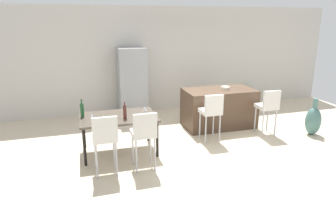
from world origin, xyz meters
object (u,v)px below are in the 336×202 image
(kitchen_island, at_px, (219,108))
(wine_glass_far, at_px, (145,108))
(dining_table, at_px, (119,119))
(potted_plant, at_px, (250,96))
(dining_chair_near, at_px, (105,136))
(wine_bottle_left, at_px, (82,110))
(wine_bottle_corner, at_px, (125,112))
(bar_chair_middle, at_px, (268,105))
(wine_glass_right, at_px, (92,116))
(dining_chair_far, at_px, (144,132))
(refrigerator, at_px, (132,83))
(floor_vase, at_px, (313,121))
(fruit_bowl, at_px, (225,88))
(wine_glass_middle, at_px, (104,118))
(bar_chair_left, at_px, (212,110))

(kitchen_island, relative_size, wine_glass_far, 9.63)
(wine_glass_far, bearing_deg, kitchen_island, 23.59)
(dining_table, height_order, potted_plant, dining_table)
(dining_chair_near, bearing_deg, wine_bottle_left, 108.82)
(wine_bottle_corner, bearing_deg, wine_glass_far, 21.14)
(bar_chair_middle, distance_m, wine_bottle_left, 3.98)
(wine_bottle_corner, relative_size, wine_glass_right, 1.86)
(dining_chair_far, bearing_deg, refrigerator, 84.11)
(dining_chair_near, height_order, dining_chair_far, same)
(dining_chair_far, relative_size, floor_vase, 1.24)
(dining_chair_near, distance_m, refrigerator, 3.22)
(kitchen_island, bearing_deg, wine_bottle_corner, -156.82)
(dining_chair_far, bearing_deg, bar_chair_middle, 15.59)
(wine_glass_far, distance_m, potted_plant, 4.37)
(wine_glass_far, height_order, fruit_bowl, fruit_bowl)
(dining_chair_far, bearing_deg, wine_glass_middle, 145.90)
(bar_chair_middle, xyz_separation_m, floor_vase, (1.01, -0.28, -0.36))
(kitchen_island, height_order, wine_bottle_corner, wine_bottle_corner)
(kitchen_island, distance_m, refrigerator, 2.38)
(potted_plant, bearing_deg, dining_table, -152.15)
(dining_table, bearing_deg, refrigerator, 73.95)
(fruit_bowl, distance_m, floor_vase, 2.09)
(bar_chair_left, xyz_separation_m, fruit_bowl, (0.71, 0.82, 0.26))
(wine_glass_middle, height_order, fruit_bowl, fruit_bowl)
(dining_chair_far, xyz_separation_m, floor_vase, (4.00, 0.56, -0.36))
(dining_chair_far, bearing_deg, wine_bottle_corner, 109.48)
(wine_bottle_left, bearing_deg, dining_chair_near, -71.18)
(bar_chair_left, bearing_deg, fruit_bowl, 48.96)
(dining_chair_near, relative_size, fruit_bowl, 5.11)
(wine_glass_middle, distance_m, refrigerator, 2.81)
(refrigerator, height_order, floor_vase, refrigerator)
(dining_table, bearing_deg, floor_vase, -3.69)
(bar_chair_middle, xyz_separation_m, wine_bottle_corner, (-3.21, -0.19, 0.17))
(wine_bottle_corner, relative_size, potted_plant, 0.59)
(wine_bottle_left, bearing_deg, dining_chair_far, -45.12)
(wine_bottle_left, distance_m, wine_bottle_corner, 0.84)
(wine_glass_far, distance_m, floor_vase, 3.85)
(wine_bottle_left, xyz_separation_m, wine_glass_right, (0.16, -0.37, -0.01))
(wine_glass_far, bearing_deg, refrigerator, 86.74)
(dining_table, bearing_deg, dining_chair_far, -68.63)
(wine_glass_right, xyz_separation_m, potted_plant, (4.71, 2.43, -0.55))
(bar_chair_left, relative_size, wine_bottle_left, 3.04)
(wine_bottle_corner, distance_m, fruit_bowl, 2.75)
(dining_table, distance_m, dining_chair_far, 0.90)
(dining_chair_far, bearing_deg, floor_vase, 7.91)
(dining_chair_near, xyz_separation_m, wine_bottle_corner, (0.42, 0.64, 0.17))
(floor_vase, bearing_deg, fruit_bowl, 146.64)
(refrigerator, distance_m, fruit_bowl, 2.46)
(wine_glass_middle, relative_size, refrigerator, 0.09)
(dining_table, bearing_deg, wine_glass_right, -157.32)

